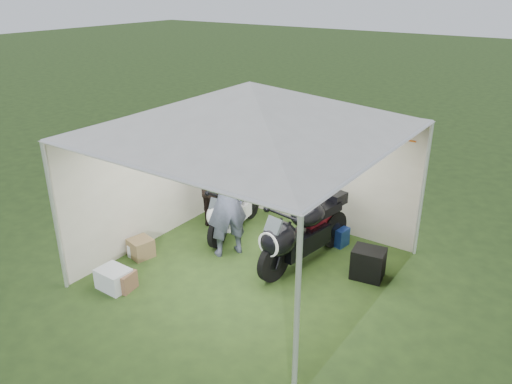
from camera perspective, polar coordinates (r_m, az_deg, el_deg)
ground at (r=8.13m, az=-0.64°, el=-8.76°), size 80.00×80.00×0.00m
canopy_tent at (r=7.14m, az=-0.58°, el=9.21°), size 5.66×5.66×3.00m
motorcycle_white at (r=8.98m, az=-2.75°, el=-1.83°), size 0.60×1.85×0.91m
motorcycle_black at (r=7.99m, az=5.13°, el=-4.55°), size 0.68×2.16×1.07m
paddock_stand at (r=8.90m, az=9.02°, el=-4.84°), size 0.47×0.34×0.33m
person_dark_jacket at (r=9.25m, az=-4.82°, el=0.78°), size 0.84×0.69×1.59m
person_blue_jacket at (r=8.14m, az=-3.39°, el=-1.10°), size 0.75×0.84×1.92m
equipment_box at (r=7.99m, az=12.69°, el=-7.97°), size 0.54×0.46×0.48m
crate_0 at (r=7.88m, az=-15.93°, el=-9.50°), size 0.48×0.38×0.32m
crate_1 at (r=8.61m, az=-13.01°, el=-6.23°), size 0.42×0.42×0.32m
crate_2 at (r=8.62m, az=-13.25°, el=-6.61°), size 0.31×0.26×0.22m
crate_3 at (r=7.87m, az=-15.25°, el=-9.61°), size 0.47×0.36×0.29m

